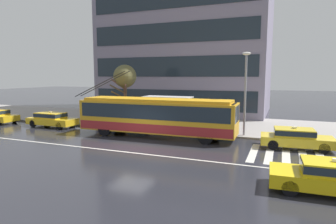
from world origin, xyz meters
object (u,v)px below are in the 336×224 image
(taxi_queued_behind_bus, at_px, (52,119))
(street_tree_bare, at_px, (125,77))
(bus_shelter, at_px, (168,104))
(pedestrian_walking_past, at_px, (179,108))
(trolleybus, at_px, (156,116))
(taxi_oncoming_far, at_px, (332,176))
(street_lamp, at_px, (245,86))
(pedestrian_at_shelter, at_px, (188,110))
(pedestrian_approaching_curb, at_px, (146,106))
(taxi_ahead_of_bus, at_px, (296,137))

(taxi_queued_behind_bus, relative_size, street_tree_bare, 0.85)
(bus_shelter, relative_size, pedestrian_walking_past, 2.08)
(trolleybus, relative_size, taxi_oncoming_far, 2.89)
(bus_shelter, bearing_deg, taxi_oncoming_far, -43.61)
(taxi_oncoming_far, height_order, street_lamp, street_lamp)
(taxi_queued_behind_bus, xyz_separation_m, street_tree_bare, (5.67, 3.22, 3.68))
(pedestrian_walking_past, height_order, street_tree_bare, street_tree_bare)
(pedestrian_at_shelter, distance_m, pedestrian_approaching_curb, 4.34)
(trolleybus, bearing_deg, pedestrian_walking_past, 86.89)
(taxi_oncoming_far, relative_size, street_lamp, 0.74)
(pedestrian_at_shelter, height_order, street_tree_bare, street_tree_bare)
(street_lamp, height_order, street_tree_bare, street_lamp)
(taxi_queued_behind_bus, bearing_deg, taxi_oncoming_far, -19.48)
(pedestrian_approaching_curb, distance_m, pedestrian_walking_past, 3.15)
(pedestrian_at_shelter, bearing_deg, taxi_queued_behind_bus, -165.31)
(pedestrian_approaching_curb, height_order, street_lamp, street_lamp)
(taxi_queued_behind_bus, xyz_separation_m, pedestrian_walking_past, (10.63, 3.98, 0.99))
(trolleybus, relative_size, pedestrian_walking_past, 6.51)
(taxi_ahead_of_bus, distance_m, pedestrian_at_shelter, 8.89)
(street_tree_bare, bearing_deg, pedestrian_walking_past, 8.79)
(trolleybus, xyz_separation_m, taxi_oncoming_far, (10.55, -7.05, -0.87))
(taxi_queued_behind_bus, height_order, bus_shelter, bus_shelter)
(taxi_queued_behind_bus, xyz_separation_m, pedestrian_approaching_curb, (7.48, 3.77, 1.07))
(street_lamp, distance_m, street_tree_bare, 10.91)
(taxi_ahead_of_bus, height_order, pedestrian_approaching_curb, pedestrian_approaching_curb)
(street_lamp, bearing_deg, pedestrian_walking_past, 160.57)
(pedestrian_walking_past, height_order, street_lamp, street_lamp)
(street_lamp, bearing_deg, pedestrian_approaching_curb, 168.35)
(trolleybus, height_order, pedestrian_at_shelter, trolleybus)
(taxi_ahead_of_bus, bearing_deg, taxi_queued_behind_bus, 178.93)
(pedestrian_at_shelter, bearing_deg, street_lamp, -13.94)
(trolleybus, height_order, taxi_oncoming_far, trolleybus)
(pedestrian_walking_past, distance_m, street_lamp, 6.56)
(pedestrian_approaching_curb, bearing_deg, street_lamp, -11.65)
(taxi_queued_behind_bus, height_order, street_tree_bare, street_tree_bare)
(taxi_oncoming_far, bearing_deg, taxi_queued_behind_bus, 160.52)
(bus_shelter, relative_size, pedestrian_at_shelter, 2.14)
(taxi_ahead_of_bus, relative_size, bus_shelter, 1.06)
(pedestrian_at_shelter, relative_size, pedestrian_walking_past, 0.98)
(taxi_queued_behind_bus, distance_m, street_tree_bare, 7.49)
(pedestrian_at_shelter, height_order, pedestrian_walking_past, pedestrian_walking_past)
(trolleybus, height_order, pedestrian_walking_past, trolleybus)
(pedestrian_at_shelter, distance_m, pedestrian_walking_past, 1.45)
(trolleybus, bearing_deg, street_lamp, 20.44)
(taxi_ahead_of_bus, bearing_deg, taxi_oncoming_far, -81.67)
(taxi_ahead_of_bus, height_order, street_lamp, street_lamp)
(taxi_queued_behind_bus, bearing_deg, street_lamp, 6.63)
(pedestrian_walking_past, bearing_deg, bus_shelter, -121.39)
(pedestrian_approaching_curb, bearing_deg, street_tree_bare, -162.93)
(taxi_ahead_of_bus, bearing_deg, pedestrian_approaching_curb, 161.55)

